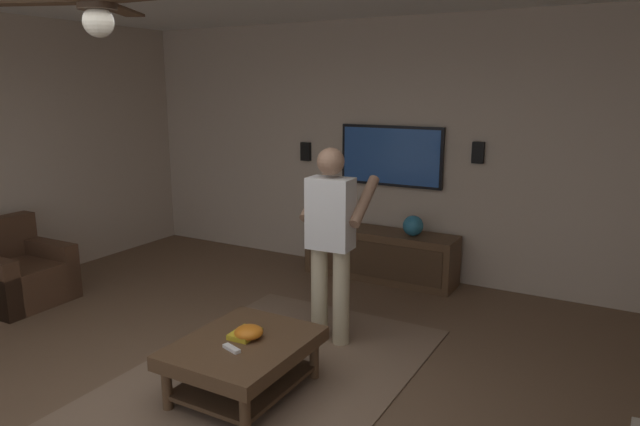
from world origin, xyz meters
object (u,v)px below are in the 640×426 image
(media_console, at_px, (380,255))
(wall_speaker_right, at_px, (306,152))
(armchair, at_px, (17,275))
(wall_speaker_left, at_px, (478,153))
(tv, at_px, (391,156))
(bowl, at_px, (249,332))
(person_standing, at_px, (331,234))
(book, at_px, (245,334))
(vase_round, at_px, (413,226))
(coffee_table, at_px, (244,355))
(remote_white, at_px, (232,349))
(ceiling_fan, at_px, (94,7))

(media_console, height_order, wall_speaker_right, wall_speaker_right)
(armchair, distance_m, wall_speaker_left, 4.81)
(wall_speaker_left, bearing_deg, tv, 90.79)
(armchair, height_order, tv, tv)
(armchair, relative_size, bowl, 4.12)
(tv, xyz_separation_m, person_standing, (-1.93, -0.29, -0.42))
(tv, relative_size, bowl, 5.95)
(wall_speaker_right, bearing_deg, wall_speaker_left, -90.00)
(tv, relative_size, book, 5.42)
(book, relative_size, vase_round, 1.00)
(book, height_order, wall_speaker_right, wall_speaker_right)
(media_console, bearing_deg, bowl, 3.83)
(coffee_table, xyz_separation_m, tv, (2.97, 0.17, 1.06))
(bowl, bearing_deg, armchair, 85.35)
(armchair, height_order, media_console, armchair)
(book, height_order, vase_round, vase_round)
(coffee_table, bearing_deg, media_console, 3.54)
(remote_white, relative_size, wall_speaker_left, 0.68)
(person_standing, height_order, ceiling_fan, ceiling_fan)
(vase_round, height_order, wall_speaker_left, wall_speaker_left)
(vase_round, bearing_deg, bowl, 175.56)
(vase_round, xyz_separation_m, ceiling_fan, (-3.48, 0.51, 1.85))
(remote_white, xyz_separation_m, wall_speaker_left, (3.14, -0.77, 1.03))
(tv, bearing_deg, wall_speaker_left, 90.79)
(coffee_table, height_order, wall_speaker_left, wall_speaker_left)
(vase_round, bearing_deg, media_console, 85.50)
(coffee_table, height_order, ceiling_fan, ceiling_fan)
(bowl, relative_size, wall_speaker_left, 0.91)
(media_console, xyz_separation_m, bowl, (-2.68, -0.18, 0.17))
(person_standing, bearing_deg, book, 167.78)
(coffee_table, relative_size, book, 4.55)
(ceiling_fan, bearing_deg, person_standing, -12.99)
(ceiling_fan, bearing_deg, book, -17.48)
(ceiling_fan, bearing_deg, wall_speaker_left, -16.07)
(bowl, distance_m, wall_speaker_left, 3.20)
(media_console, height_order, vase_round, vase_round)
(book, bearing_deg, wall_speaker_left, 162.00)
(media_console, bearing_deg, remote_white, 3.76)
(armchair, xyz_separation_m, bowl, (-0.25, -3.04, 0.17))
(remote_white, height_order, vase_round, vase_round)
(remote_white, relative_size, wall_speaker_right, 0.68)
(wall_speaker_right, bearing_deg, bowl, -156.28)
(person_standing, bearing_deg, wall_speaker_left, -22.08)
(bowl, bearing_deg, person_standing, -6.40)
(person_standing, height_order, wall_speaker_right, person_standing)
(book, xyz_separation_m, wall_speaker_right, (2.92, 1.25, 0.92))
(coffee_table, relative_size, bowl, 4.99)
(book, bearing_deg, ceiling_fan, -19.82)
(ceiling_fan, bearing_deg, media_console, -2.09)
(armchair, bearing_deg, vase_round, 35.51)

